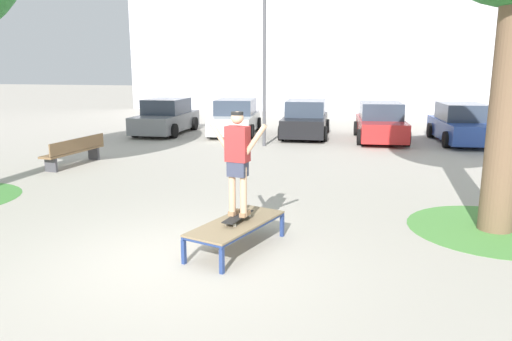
{
  "coord_description": "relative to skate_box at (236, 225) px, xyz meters",
  "views": [
    {
      "loc": [
        2.63,
        -6.71,
        2.96
      ],
      "look_at": [
        0.71,
        2.14,
        1.0
      ],
      "focal_mm": 34.49,
      "sensor_mm": 36.0,
      "label": 1
    }
  ],
  "objects": [
    {
      "name": "building_facade",
      "position": [
        2.47,
        25.8,
        6.4
      ],
      "size": [
        31.71,
        4.0,
        13.62
      ],
      "primitive_type": "cube",
      "color": "silver",
      "rests_on": "ground"
    },
    {
      "name": "car_white",
      "position": [
        -3.45,
        13.19,
        0.28
      ],
      "size": [
        2.22,
        4.35,
        1.5
      ],
      "color": "silver",
      "rests_on": "ground"
    },
    {
      "name": "park_bench",
      "position": [
        -6.4,
        5.57,
        0.03
      ],
      "size": [
        0.7,
        2.43,
        0.83
      ],
      "color": "brown",
      "rests_on": "ground"
    },
    {
      "name": "skateboard",
      "position": [
        0.02,
        0.05,
        0.12
      ],
      "size": [
        0.35,
        0.82,
        0.09
      ],
      "color": "black",
      "rests_on": "skate_box"
    },
    {
      "name": "car_red",
      "position": [
        2.63,
        12.67,
        0.28
      ],
      "size": [
        2.12,
        4.3,
        1.5
      ],
      "color": "red",
      "rests_on": "ground"
    },
    {
      "name": "light_post",
      "position": [
        -1.61,
        10.34,
        3.41
      ],
      "size": [
        0.36,
        0.36,
        5.83
      ],
      "color": "#4C4C51",
      "rests_on": "ground"
    },
    {
      "name": "skater",
      "position": [
        0.02,
        0.05,
        1.12
      ],
      "size": [
        0.99,
        0.34,
        1.69
      ],
      "color": "tan",
      "rests_on": "skateboard"
    },
    {
      "name": "car_blue",
      "position": [
        5.67,
        12.73,
        0.28
      ],
      "size": [
        2.2,
        4.34,
        1.5
      ],
      "color": "#28479E",
      "rests_on": "ground"
    },
    {
      "name": "ground_plane",
      "position": [
        -0.71,
        -0.64,
        -0.41
      ],
      "size": [
        120.0,
        120.0,
        0.0
      ],
      "primitive_type": "plane",
      "color": "#B2AA9E"
    },
    {
      "name": "car_grey",
      "position": [
        -6.48,
        12.82,
        0.28
      ],
      "size": [
        1.95,
        4.22,
        1.5
      ],
      "color": "slate",
      "rests_on": "ground"
    },
    {
      "name": "skate_box",
      "position": [
        0.0,
        0.0,
        0.0
      ],
      "size": [
        1.33,
        2.04,
        0.46
      ],
      "color": "navy",
      "rests_on": "ground"
    },
    {
      "name": "grass_patch_near_right",
      "position": [
        4.37,
        1.95,
        -0.41
      ],
      "size": [
        3.08,
        3.08,
        0.01
      ],
      "primitive_type": "cylinder",
      "color": "#519342",
      "rests_on": "ground"
    },
    {
      "name": "car_black",
      "position": [
        -0.41,
        13.17,
        0.28
      ],
      "size": [
        2.05,
        4.26,
        1.5
      ],
      "color": "black",
      "rests_on": "ground"
    }
  ]
}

